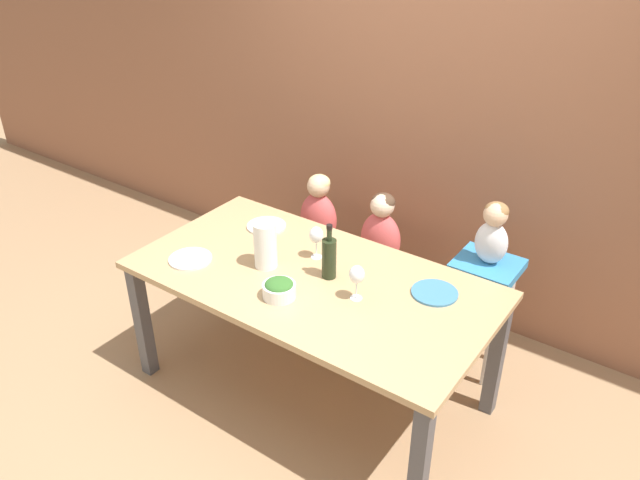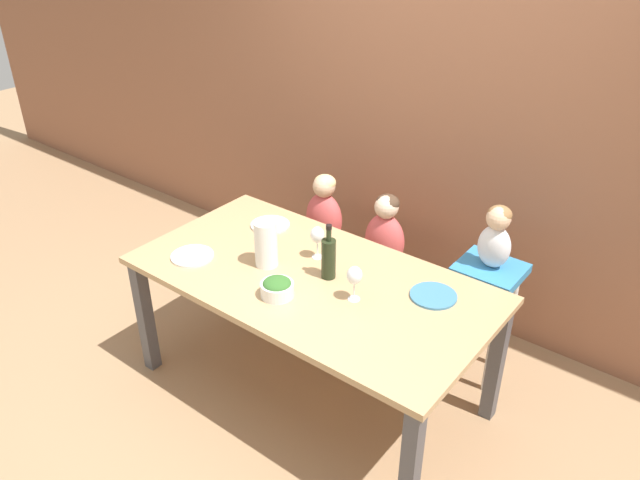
{
  "view_description": "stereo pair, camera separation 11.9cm",
  "coord_description": "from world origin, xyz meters",
  "views": [
    {
      "loc": [
        1.56,
        -2.13,
        2.5
      ],
      "look_at": [
        0.0,
        0.07,
        0.94
      ],
      "focal_mm": 35.0,
      "sensor_mm": 36.0,
      "label": 1
    },
    {
      "loc": [
        1.66,
        -2.06,
        2.5
      ],
      "look_at": [
        0.0,
        0.07,
        0.94
      ],
      "focal_mm": 35.0,
      "sensor_mm": 36.0,
      "label": 2
    }
  ],
  "objects": [
    {
      "name": "ground_plane",
      "position": [
        0.0,
        0.0,
        0.0
      ],
      "size": [
        14.0,
        14.0,
        0.0
      ],
      "primitive_type": "plane",
      "color": "#9E7A56"
    },
    {
      "name": "wall_back",
      "position": [
        0.0,
        1.19,
        1.35
      ],
      "size": [
        10.0,
        0.06,
        2.7
      ],
      "color": "#8E5B42",
      "rests_on": "ground_plane"
    },
    {
      "name": "dining_table",
      "position": [
        0.0,
        0.0,
        0.67
      ],
      "size": [
        1.85,
        0.97,
        0.76
      ],
      "color": "tan",
      "rests_on": "ground_plane"
    },
    {
      "name": "chair_far_left",
      "position": [
        -0.47,
        0.71,
        0.39
      ],
      "size": [
        0.4,
        0.36,
        0.47
      ],
      "color": "silver",
      "rests_on": "ground_plane"
    },
    {
      "name": "chair_far_center",
      "position": [
        -0.01,
        0.71,
        0.39
      ],
      "size": [
        0.4,
        0.36,
        0.47
      ],
      "color": "silver",
      "rests_on": "ground_plane"
    },
    {
      "name": "chair_right_highchair",
      "position": [
        0.65,
        0.71,
        0.55
      ],
      "size": [
        0.34,
        0.31,
        0.72
      ],
      "color": "silver",
      "rests_on": "ground_plane"
    },
    {
      "name": "person_child_left",
      "position": [
        -0.47,
        0.71,
        0.7
      ],
      "size": [
        0.25,
        0.17,
        0.47
      ],
      "color": "#C64C4C",
      "rests_on": "chair_far_left"
    },
    {
      "name": "person_child_center",
      "position": [
        -0.01,
        0.71,
        0.7
      ],
      "size": [
        0.25,
        0.17,
        0.47
      ],
      "color": "#C64C4C",
      "rests_on": "chair_far_center"
    },
    {
      "name": "person_baby_right",
      "position": [
        0.65,
        0.72,
        0.91
      ],
      "size": [
        0.18,
        0.13,
        0.35
      ],
      "color": "silver",
      "rests_on": "chair_right_highchair"
    },
    {
      "name": "wine_bottle",
      "position": [
        0.07,
        0.05,
        0.88
      ],
      "size": [
        0.07,
        0.07,
        0.3
      ],
      "color": "#232D19",
      "rests_on": "dining_table"
    },
    {
      "name": "paper_towel_roll",
      "position": [
        -0.25,
        -0.05,
        0.89
      ],
      "size": [
        0.12,
        0.12,
        0.25
      ],
      "color": "white",
      "rests_on": "dining_table"
    },
    {
      "name": "wine_glass_near",
      "position": [
        0.29,
        -0.03,
        0.89
      ],
      "size": [
        0.08,
        0.08,
        0.18
      ],
      "color": "white",
      "rests_on": "dining_table"
    },
    {
      "name": "wine_glass_far",
      "position": [
        -0.09,
        0.17,
        0.89
      ],
      "size": [
        0.08,
        0.08,
        0.18
      ],
      "color": "white",
      "rests_on": "dining_table"
    },
    {
      "name": "salad_bowl_large",
      "position": [
        -0.02,
        -0.23,
        0.81
      ],
      "size": [
        0.16,
        0.16,
        0.09
      ],
      "color": "white",
      "rests_on": "dining_table"
    },
    {
      "name": "dinner_plate_front_left",
      "position": [
        -0.62,
        -0.24,
        0.77
      ],
      "size": [
        0.23,
        0.23,
        0.01
      ],
      "color": "silver",
      "rests_on": "dining_table"
    },
    {
      "name": "dinner_plate_back_left",
      "position": [
        -0.52,
        0.27,
        0.77
      ],
      "size": [
        0.23,
        0.23,
        0.01
      ],
      "color": "silver",
      "rests_on": "dining_table"
    },
    {
      "name": "dinner_plate_back_right",
      "position": [
        0.58,
        0.22,
        0.77
      ],
      "size": [
        0.23,
        0.23,
        0.01
      ],
      "color": "teal",
      "rests_on": "dining_table"
    }
  ]
}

